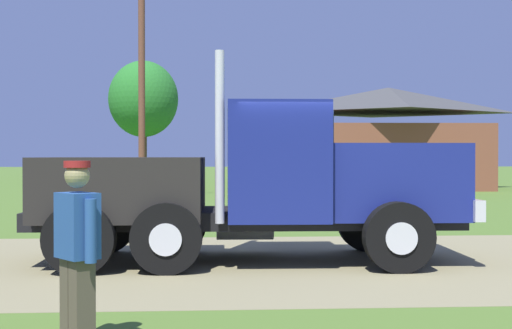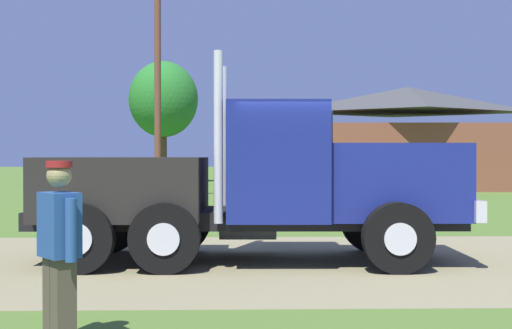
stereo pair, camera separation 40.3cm
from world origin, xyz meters
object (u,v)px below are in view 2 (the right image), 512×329
Objects in this scene: utility_pole_near at (158,73)px; truck_foreground_white at (256,186)px; visitor_by_barrel at (59,248)px; shed_building at (407,140)px.

truck_foreground_white is at bearing -77.91° from utility_pole_near.
utility_pole_near reaches higher than visitor_by_barrel.
utility_pole_near reaches higher than shed_building.
truck_foreground_white reaches higher than visitor_by_barrel.
truck_foreground_white is 16.64m from utility_pole_near.
shed_building is 1.06× the size of utility_pole_near.
shed_building is at bearing 70.95° from truck_foreground_white.
shed_building is at bearing 70.73° from visitor_by_barrel.
utility_pole_near reaches higher than truck_foreground_white.
visitor_by_barrel is 21.37m from utility_pole_near.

